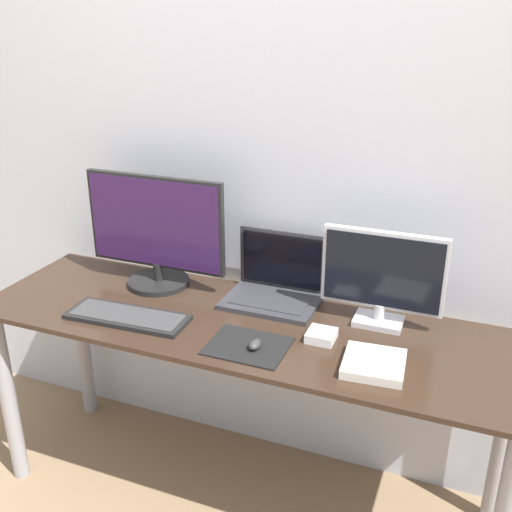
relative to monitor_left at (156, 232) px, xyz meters
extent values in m
cube|color=silver|center=(0.42, 0.20, 0.27)|extent=(7.00, 0.05, 2.50)
cube|color=#332319|center=(0.42, -0.16, -0.22)|extent=(1.89, 0.58, 0.02)
cylinder|color=#99999E|center=(-0.47, -0.39, -0.60)|extent=(0.06, 0.06, 0.75)
cylinder|color=#99999E|center=(-0.47, 0.07, -0.60)|extent=(0.06, 0.06, 0.75)
cylinder|color=#99999E|center=(1.30, 0.07, -0.60)|extent=(0.06, 0.06, 0.75)
cylinder|color=black|center=(0.00, 0.00, -0.20)|extent=(0.24, 0.24, 0.02)
cylinder|color=black|center=(0.00, 0.00, -0.16)|extent=(0.04, 0.04, 0.07)
cube|color=black|center=(0.00, 0.00, 0.04)|extent=(0.56, 0.02, 0.35)
cube|color=#331947|center=(0.00, -0.01, 0.04)|extent=(0.53, 0.01, 0.33)
cube|color=silver|center=(0.85, 0.00, -0.20)|extent=(0.16, 0.11, 0.02)
cylinder|color=silver|center=(0.85, 0.00, -0.17)|extent=(0.04, 0.04, 0.05)
cube|color=silver|center=(0.85, 0.00, -0.02)|extent=(0.40, 0.02, 0.27)
cube|color=black|center=(0.85, -0.01, -0.02)|extent=(0.38, 0.01, 0.24)
cube|color=#333338|center=(0.46, 0.00, -0.20)|extent=(0.33, 0.23, 0.02)
cube|color=#2D2D33|center=(0.46, -0.02, -0.19)|extent=(0.27, 0.13, 0.00)
cube|color=#333338|center=(0.46, 0.12, -0.08)|extent=(0.33, 0.01, 0.22)
cube|color=black|center=(0.46, 0.11, -0.08)|extent=(0.30, 0.00, 0.20)
cube|color=black|center=(0.04, -0.29, -0.20)|extent=(0.43, 0.17, 0.02)
cube|color=#383838|center=(0.04, -0.29, -0.20)|extent=(0.40, 0.14, 0.00)
cube|color=black|center=(0.50, -0.30, -0.21)|extent=(0.25, 0.20, 0.00)
ellipsoid|color=#333333|center=(0.53, -0.31, -0.19)|extent=(0.04, 0.06, 0.03)
cube|color=silver|center=(0.89, -0.28, -0.20)|extent=(0.19, 0.19, 0.03)
cube|color=white|center=(0.89, -0.28, -0.20)|extent=(0.19, 0.19, 0.02)
cube|color=white|center=(0.70, -0.18, -0.20)|extent=(0.09, 0.09, 0.03)
camera|label=1|loc=(1.13, -1.81, 0.77)|focal=42.00mm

